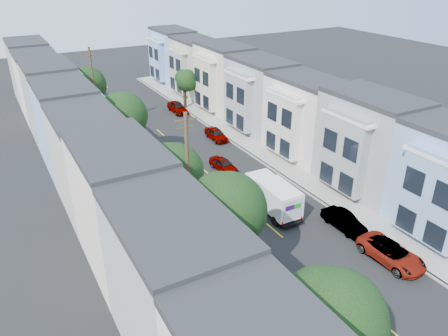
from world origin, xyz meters
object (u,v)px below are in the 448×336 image
utility_pole_far (94,90)px  parked_left_b (306,333)px  lead_sedan (223,165)px  parked_left_d (152,168)px  tree_d (123,116)px  parked_right_a (391,253)px  parked_right_d (177,107)px  parked_right_c (216,134)px  tree_a (332,321)px  tree_e (87,85)px  utility_pole_near (188,180)px  fedex_truck (273,196)px  tree_b (227,211)px  tree_c (174,172)px  parked_left_c (217,240)px  parked_right_b (344,221)px  tree_far_r (186,81)px

utility_pole_far → parked_left_b: size_ratio=1.82×
lead_sedan → parked_left_d: size_ratio=0.89×
utility_pole_far → tree_d: bearing=-90.0°
parked_right_a → parked_right_d: size_ratio=1.10×
utility_pole_far → parked_right_c: size_ratio=2.44×
tree_a → utility_pole_far: (0.00, 40.89, 0.13)m
parked_left_b → tree_e: bearing=90.3°
parked_left_b → parked_left_d: 23.69m
tree_d → parked_left_b: 27.39m
utility_pole_near → fedex_truck: size_ratio=1.76×
parked_right_c → parked_right_d: 11.16m
utility_pole_far → parked_right_d: (11.20, 1.95, -4.42)m
tree_b → tree_e: (0.00, 35.60, -0.82)m
tree_c → parked_right_a: bearing=-46.2°
parked_right_a → tree_b: bearing=160.5°
tree_b → parked_left_d: tree_b is taller
tree_b → utility_pole_far: (0.00, 31.57, -0.47)m
tree_c → parked_left_c: tree_c is taller
parked_right_b → parked_left_d: bearing=120.8°
parked_left_c → tree_c: bearing=102.2°
tree_c → tree_e: 27.41m
parked_right_d → tree_a: bearing=-103.6°
tree_e → parked_right_b: size_ratio=1.82×
tree_d → tree_c: bearing=-90.0°
parked_right_b → tree_far_r: bearing=86.2°
parked_right_b → parked_right_d: 32.31m
lead_sedan → tree_far_r: bearing=69.7°
tree_a → parked_right_b: bearing=43.2°
tree_b → tree_far_r: (13.20, 34.72, -1.78)m
parked_right_b → parked_right_d: (0.00, 32.31, 0.07)m
tree_far_r → utility_pole_far: bearing=-166.6°
lead_sedan → parked_right_c: (3.21, 7.51, 0.05)m
fedex_truck → parked_left_b: bearing=-115.2°
utility_pole_far → parked_right_a: utility_pole_far is taller
tree_c → tree_far_r: (13.20, 26.53, -0.78)m
tree_c → parked_right_b: bearing=-32.0°
tree_a → tree_b: bearing=90.0°
parked_right_a → parked_right_c: parked_right_a is taller
lead_sedan → tree_c: bearing=-145.8°
parked_left_b → parked_right_b: parked_left_b is taller
tree_far_r → tree_e: bearing=176.2°
fedex_truck → lead_sedan: 8.87m
tree_a → parked_left_c: 14.01m
tree_a → utility_pole_far: size_ratio=0.74×
tree_c → utility_pole_near: 2.67m
tree_e → parked_right_d: tree_e is taller
tree_a → parked_left_b: tree_a is taller
parked_left_b → utility_pole_near: bearing=95.1°
tree_b → parked_left_c: (1.40, 3.90, -5.00)m
utility_pole_near → lead_sedan: utility_pole_near is taller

